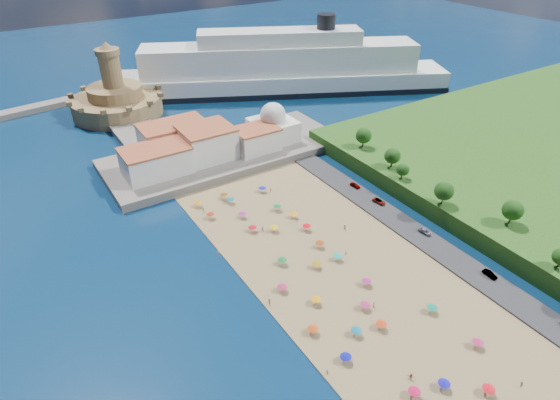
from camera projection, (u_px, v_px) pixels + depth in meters
ground at (318, 273)px, 121.94m from camera, size 700.00×700.00×0.00m
terrace at (226, 153)px, 177.72m from camera, size 90.00×36.00×3.00m
jetty at (140, 134)px, 192.87m from camera, size 18.00×70.00×2.40m
waterfront_buildings at (191, 145)px, 168.85m from camera, size 57.00×29.00×11.00m
domed_building at (273, 125)px, 181.35m from camera, size 16.00×16.00×15.00m
fortress at (116, 100)px, 211.33m from camera, size 40.00×40.00×32.40m
cruise_ship at (280, 70)px, 234.88m from camera, size 164.10×97.06×37.22m
beach_parasols at (340, 292)px, 113.14m from camera, size 30.75×114.96×2.20m
beachgoers at (316, 276)px, 119.46m from camera, size 37.77×100.64×1.85m
parked_cars at (428, 233)px, 134.64m from camera, size 2.64×77.97×1.33m
hillside_trees at (469, 199)px, 133.56m from camera, size 14.15×108.55×7.39m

